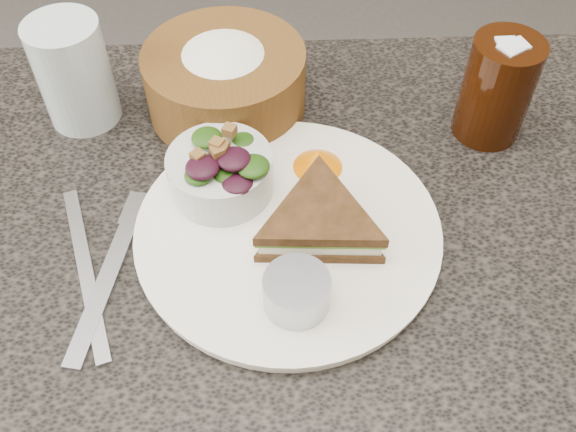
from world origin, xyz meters
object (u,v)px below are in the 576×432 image
(dining_table, at_px, (278,411))
(sandwich, at_px, (319,222))
(salad_bowl, at_px, (220,168))
(bread_basket, at_px, (225,71))
(dinner_plate, at_px, (288,231))
(water_glass, at_px, (74,73))
(dressing_ramekin, at_px, (297,292))
(cola_glass, at_px, (498,85))

(dining_table, relative_size, sandwich, 7.05)
(sandwich, height_order, salad_bowl, salad_bowl)
(salad_bowl, xyz_separation_m, bread_basket, (0.00, 0.14, 0.01))
(dinner_plate, relative_size, water_glass, 2.43)
(dressing_ramekin, xyz_separation_m, bread_basket, (-0.07, 0.28, 0.02))
(dining_table, relative_size, bread_basket, 5.46)
(dressing_ramekin, bearing_deg, bread_basket, 103.49)
(dinner_plate, distance_m, dressing_ramekin, 0.09)
(sandwich, xyz_separation_m, water_glass, (-0.26, 0.20, 0.03))
(bread_basket, bearing_deg, salad_bowl, -90.91)
(cola_glass, bearing_deg, dressing_ramekin, -134.59)
(sandwich, bearing_deg, salad_bowl, 149.40)
(dinner_plate, relative_size, bread_basket, 1.63)
(sandwich, relative_size, cola_glass, 1.09)
(salad_bowl, relative_size, cola_glass, 0.82)
(salad_bowl, xyz_separation_m, water_glass, (-0.16, 0.13, 0.02))
(dinner_plate, distance_m, salad_bowl, 0.09)
(cola_glass, bearing_deg, dinner_plate, -148.16)
(salad_bowl, bearing_deg, sandwich, -33.80)
(dinner_plate, bearing_deg, dressing_ramekin, -87.34)
(salad_bowl, xyz_separation_m, dressing_ramekin, (0.07, -0.14, -0.01))
(salad_bowl, distance_m, cola_glass, 0.31)
(salad_bowl, height_order, dressing_ramekin, salad_bowl)
(dining_table, xyz_separation_m, cola_glass, (0.25, 0.17, 0.44))
(dining_table, xyz_separation_m, salad_bowl, (-0.05, 0.08, 0.42))
(dining_table, relative_size, water_glass, 8.18)
(sandwich, distance_m, dressing_ramekin, 0.08)
(dinner_plate, xyz_separation_m, salad_bowl, (-0.07, 0.05, 0.04))
(dining_table, distance_m, sandwich, 0.41)
(salad_bowl, bearing_deg, cola_glass, 16.81)
(dressing_ramekin, distance_m, cola_glass, 0.33)
(bread_basket, bearing_deg, water_glass, -177.34)
(dining_table, distance_m, cola_glass, 0.53)
(dinner_plate, distance_m, sandwich, 0.04)
(dining_table, xyz_separation_m, water_glass, (-0.21, 0.22, 0.44))
(dinner_plate, distance_m, water_glass, 0.30)
(sandwich, bearing_deg, dressing_ramekin, -105.20)
(sandwich, height_order, water_glass, water_glass)
(salad_bowl, relative_size, water_glass, 0.87)
(dinner_plate, height_order, water_glass, water_glass)
(salad_bowl, height_order, cola_glass, cola_glass)
(dinner_plate, height_order, bread_basket, bread_basket)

